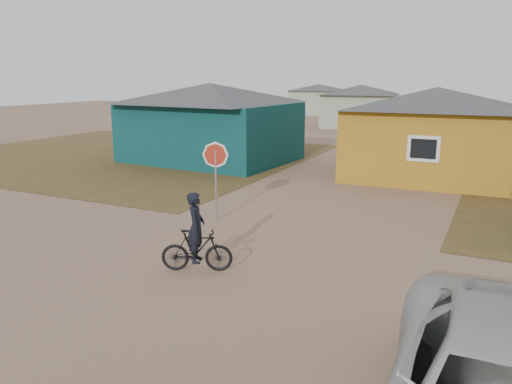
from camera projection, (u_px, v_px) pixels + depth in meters
ground at (224, 281)px, 10.85m from camera, size 120.00×120.00×0.00m
grass_nw at (123, 154)px, 28.23m from camera, size 20.00×18.00×0.00m
house_teal at (210, 121)px, 25.83m from camera, size 8.93×7.08×4.00m
house_yellow at (434, 132)px, 21.55m from camera, size 7.72×6.76×3.90m
house_pale_west at (360, 105)px, 42.71m from camera, size 7.04×6.15×3.60m
house_pale_north at (318, 99)px, 56.65m from camera, size 6.28×5.81×3.40m
stop_sign at (216, 163)px, 15.03m from camera, size 0.80×0.10×2.45m
cyclist at (197, 243)px, 11.30m from camera, size 1.68×1.09×1.85m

